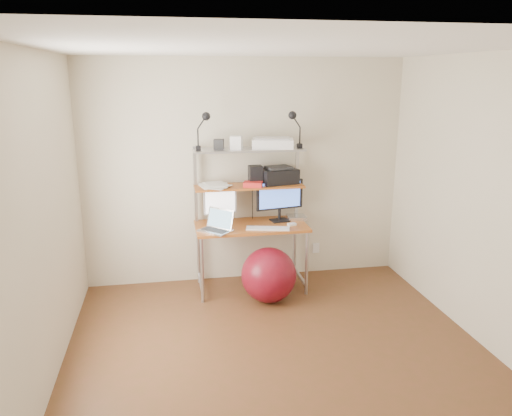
{
  "coord_description": "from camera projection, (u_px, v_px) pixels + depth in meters",
  "views": [
    {
      "loc": [
        -0.87,
        -3.65,
        2.31
      ],
      "look_at": [
        0.0,
        1.15,
        1.0
      ],
      "focal_mm": 35.0,
      "sensor_mm": 36.0,
      "label": 1
    }
  ],
  "objects": [
    {
      "name": "room",
      "position": [
        282.0,
        215.0,
        3.89
      ],
      "size": [
        3.6,
        3.6,
        3.6
      ],
      "color": "brown",
      "rests_on": "ground"
    },
    {
      "name": "computer_desk",
      "position": [
        250.0,
        204.0,
        5.4
      ],
      "size": [
        1.2,
        0.6,
        1.57
      ],
      "color": "#AE6122",
      "rests_on": "ground"
    },
    {
      "name": "wall_outlet",
      "position": [
        316.0,
        248.0,
        5.98
      ],
      "size": [
        0.08,
        0.01,
        0.12
      ],
      "primitive_type": "cube",
      "color": "silver",
      "rests_on": "room"
    },
    {
      "name": "monitor_silver",
      "position": [
        220.0,
        204.0,
        5.4
      ],
      "size": [
        0.37,
        0.16,
        0.41
      ],
      "rotation": [
        0.0,
        0.0,
        0.18
      ],
      "color": "#BDBCC2",
      "rests_on": "desktop"
    },
    {
      "name": "monitor_black",
      "position": [
        280.0,
        197.0,
        5.48
      ],
      "size": [
        0.54,
        0.18,
        0.54
      ],
      "rotation": [
        0.0,
        0.0,
        0.18
      ],
      "color": "black",
      "rests_on": "desktop"
    },
    {
      "name": "laptop",
      "position": [
        218.0,
        226.0,
        5.18
      ],
      "size": [
        0.41,
        0.41,
        0.28
      ],
      "rotation": [
        0.0,
        0.0,
        -0.77
      ],
      "color": "silver",
      "rests_on": "desktop"
    },
    {
      "name": "keyboard",
      "position": [
        268.0,
        228.0,
        5.25
      ],
      "size": [
        0.47,
        0.24,
        0.01
      ],
      "primitive_type": "cube",
      "rotation": [
        0.0,
        0.0,
        -0.25
      ],
      "color": "silver",
      "rests_on": "desktop"
    },
    {
      "name": "mouse",
      "position": [
        292.0,
        224.0,
        5.37
      ],
      "size": [
        0.1,
        0.07,
        0.02
      ],
      "primitive_type": "cube",
      "rotation": [
        0.0,
        0.0,
        0.26
      ],
      "color": "silver",
      "rests_on": "desktop"
    },
    {
      "name": "mac_mini",
      "position": [
        296.0,
        217.0,
        5.61
      ],
      "size": [
        0.21,
        0.21,
        0.04
      ],
      "primitive_type": "cube",
      "rotation": [
        0.0,
        0.0,
        -0.05
      ],
      "color": "silver",
      "rests_on": "desktop"
    },
    {
      "name": "phone",
      "position": [
        251.0,
        228.0,
        5.27
      ],
      "size": [
        0.11,
        0.16,
        0.01
      ],
      "primitive_type": "cube",
      "rotation": [
        0.0,
        0.0,
        -0.23
      ],
      "color": "black",
      "rests_on": "desktop"
    },
    {
      "name": "printer",
      "position": [
        278.0,
        175.0,
        5.48
      ],
      "size": [
        0.45,
        0.35,
        0.19
      ],
      "rotation": [
        0.0,
        0.0,
        0.23
      ],
      "color": "black",
      "rests_on": "mid_shelf"
    },
    {
      "name": "nas_cube",
      "position": [
        255.0,
        175.0,
        5.41
      ],
      "size": [
        0.15,
        0.15,
        0.21
      ],
      "primitive_type": "cube",
      "rotation": [
        0.0,
        0.0,
        0.02
      ],
      "color": "black",
      "rests_on": "mid_shelf"
    },
    {
      "name": "red_box",
      "position": [
        253.0,
        184.0,
        5.32
      ],
      "size": [
        0.23,
        0.19,
        0.05
      ],
      "primitive_type": "cube",
      "rotation": [
        0.0,
        0.0,
        -0.31
      ],
      "color": "red",
      "rests_on": "mid_shelf"
    },
    {
      "name": "scanner",
      "position": [
        273.0,
        143.0,
        5.33
      ],
      "size": [
        0.48,
        0.37,
        0.11
      ],
      "rotation": [
        0.0,
        0.0,
        -0.21
      ],
      "color": "silver",
      "rests_on": "top_shelf"
    },
    {
      "name": "box_white",
      "position": [
        236.0,
        143.0,
        5.23
      ],
      "size": [
        0.15,
        0.13,
        0.14
      ],
      "primitive_type": "cube",
      "rotation": [
        0.0,
        0.0,
        -0.35
      ],
      "color": "silver",
      "rests_on": "top_shelf"
    },
    {
      "name": "box_grey",
      "position": [
        219.0,
        144.0,
        5.25
      ],
      "size": [
        0.12,
        0.12,
        0.1
      ],
      "primitive_type": "cube",
      "rotation": [
        0.0,
        0.0,
        -0.2
      ],
      "color": "#2A2A2C",
      "rests_on": "top_shelf"
    },
    {
      "name": "clip_lamp_left",
      "position": [
        204.0,
        123.0,
        5.09
      ],
      "size": [
        0.16,
        0.09,
        0.39
      ],
      "color": "black",
      "rests_on": "top_shelf"
    },
    {
      "name": "clip_lamp_right",
      "position": [
        294.0,
        121.0,
        5.24
      ],
      "size": [
        0.16,
        0.09,
        0.39
      ],
      "color": "black",
      "rests_on": "top_shelf"
    },
    {
      "name": "exercise_ball",
      "position": [
        269.0,
        275.0,
        5.2
      ],
      "size": [
        0.58,
        0.58,
        0.58
      ],
      "primitive_type": "sphere",
      "color": "maroon",
      "rests_on": "floor"
    },
    {
      "name": "paper_stack",
      "position": [
        215.0,
        185.0,
        5.34
      ],
      "size": [
        0.38,
        0.41,
        0.03
      ],
      "color": "white",
      "rests_on": "mid_shelf"
    }
  ]
}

